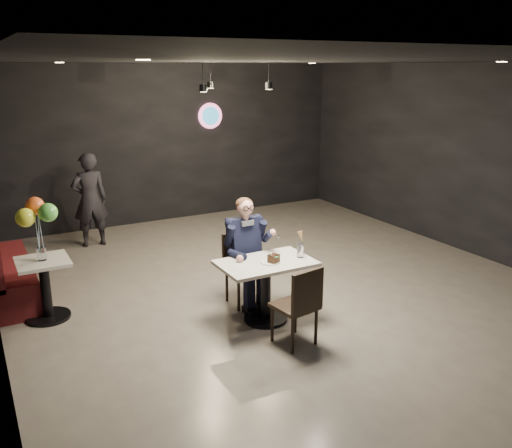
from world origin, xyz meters
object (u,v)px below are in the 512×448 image
sundae_glass (300,250)px  passerby (90,200)px  main_table (266,291)px  seated_man (244,250)px  chair_far (244,270)px  balloon_vase (42,254)px  side_table (46,290)px  booth_bench (10,259)px  chair_near (294,304)px

sundae_glass → passerby: size_ratio=0.11×
main_table → seated_man: (0.00, 0.55, 0.34)m
chair_far → balloon_vase: (-2.29, 0.75, 0.37)m
balloon_vase → passerby: 2.81m
passerby → side_table: bearing=67.5°
booth_bench → side_table: booth_bench is taller
chair_far → balloon_vase: chair_far is taller
seated_man → balloon_vase: 2.41m
seated_man → main_table: bearing=-90.0°
seated_man → passerby: 3.54m
chair_far → side_table: 2.41m
booth_bench → side_table: (0.30, -1.00, -0.12)m
main_table → balloon_vase: size_ratio=6.93×
sundae_glass → booth_bench: bearing=141.9°
main_table → side_table: main_table is taller
seated_man → sundae_glass: size_ratio=8.40×
passerby → main_table: bearing=107.6°
side_table → sundae_glass: bearing=-26.7°
chair_near → balloon_vase: bearing=131.1°
seated_man → booth_bench: size_ratio=0.73×
chair_far → sundae_glass: size_ratio=5.37×
seated_man → sundae_glass: (0.43, -0.62, 0.12)m
booth_bench → passerby: size_ratio=1.24×
booth_bench → balloon_vase: size_ratio=12.44×
seated_man → booth_bench: 3.14m
balloon_vase → chair_far: bearing=-18.2°
side_table → balloon_vase: balloon_vase is taller
chair_far → balloon_vase: bearing=161.8°
chair_near → seated_man: seated_man is taller
chair_near → balloon_vase: chair_near is taller
passerby → booth_bench: bearing=49.0°
chair_near → seated_man: 1.21m
booth_bench → passerby: bearing=48.3°
sundae_glass → chair_far: bearing=125.0°
balloon_vase → side_table: bearing=0.0°
main_table → seated_man: bearing=90.0°
booth_bench → balloon_vase: (0.30, -1.00, 0.34)m
passerby → chair_far: bearing=110.2°
main_table → balloon_vase: bearing=150.4°
seated_man → passerby: passerby is taller
main_table → side_table: 2.64m
chair_near → side_table: size_ratio=1.24×
chair_far → sundae_glass: sundae_glass is taller
chair_near → sundae_glass: sundae_glass is taller
seated_man → side_table: size_ratio=1.94×
main_table → chair_far: bearing=90.0°
seated_man → chair_far: bearing=-90.0°
side_table → passerby: passerby is taller
chair_near → sundae_glass: size_ratio=5.37×
seated_man → balloon_vase: bearing=161.8°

